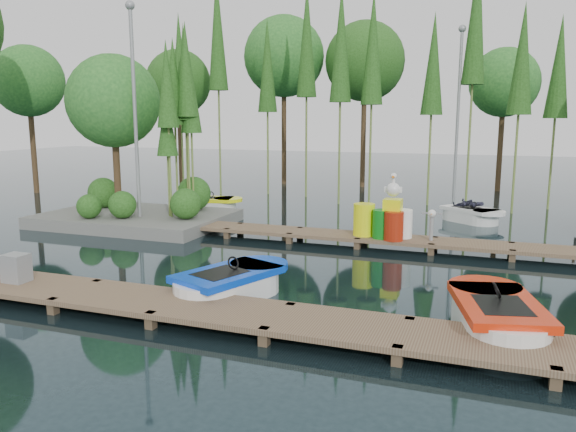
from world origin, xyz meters
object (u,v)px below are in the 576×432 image
(island, at_px, (130,131))
(boat_blue, at_px, (230,285))
(yellow_barrel, at_px, (364,220))
(drum_cluster, at_px, (393,220))
(boat_red, at_px, (496,318))
(utility_cabinet, at_px, (16,268))
(boat_yellow_far, at_px, (208,204))

(island, relative_size, boat_blue, 2.24)
(yellow_barrel, height_order, drum_cluster, drum_cluster)
(island, xyz_separation_m, boat_red, (11.98, -6.60, -2.90))
(island, xyz_separation_m, utility_cabinet, (2.66, -7.79, -2.59))
(boat_red, height_order, drum_cluster, drum_cluster)
(utility_cabinet, bearing_deg, boat_yellow_far, 97.01)
(island, height_order, boat_yellow_far, island)
(island, relative_size, utility_cabinet, 11.65)
(boat_blue, distance_m, utility_cabinet, 4.44)
(island, distance_m, utility_cabinet, 8.63)
(utility_cabinet, bearing_deg, yellow_barrel, 50.71)
(boat_blue, distance_m, drum_cluster, 5.98)
(boat_blue, xyz_separation_m, utility_cabinet, (-4.20, -1.39, 0.32))
(boat_blue, relative_size, drum_cluster, 1.64)
(boat_red, xyz_separation_m, boat_yellow_far, (-10.65, 9.62, -0.01))
(utility_cabinet, relative_size, drum_cluster, 0.31)
(boat_red, relative_size, boat_yellow_far, 1.14)
(boat_yellow_far, bearing_deg, boat_red, -35.57)
(island, height_order, boat_red, island)
(boat_red, height_order, utility_cabinet, boat_red)
(boat_blue, distance_m, boat_red, 5.12)
(island, xyz_separation_m, boat_blue, (6.86, -6.40, -2.92))
(boat_yellow_far, bearing_deg, utility_cabinet, -76.47)
(utility_cabinet, xyz_separation_m, drum_cluster, (6.58, 6.85, 0.25))
(utility_cabinet, xyz_separation_m, yellow_barrel, (5.73, 7.00, 0.17))
(boat_blue, height_order, utility_cabinet, utility_cabinet)
(boat_blue, bearing_deg, drum_cluster, 87.89)
(boat_yellow_far, bearing_deg, boat_blue, -53.04)
(boat_yellow_far, xyz_separation_m, drum_cluster, (7.91, -3.96, 0.57))
(boat_red, bearing_deg, island, 136.90)
(island, xyz_separation_m, drum_cluster, (9.24, -0.94, -2.34))
(utility_cabinet, relative_size, yellow_barrel, 0.63)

